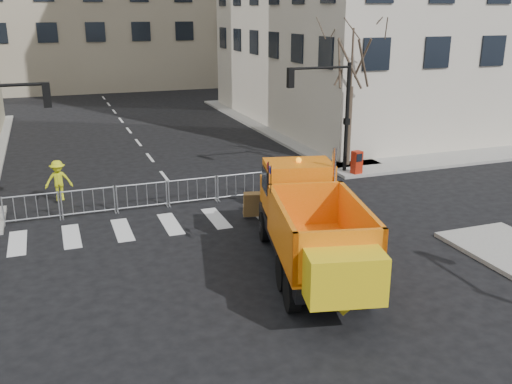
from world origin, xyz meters
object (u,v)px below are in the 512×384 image
object	(u,v)px
newspaper_box	(357,162)
plow_truck	(311,224)
cop_b	(327,199)
cop_a	(284,198)
worker	(58,180)
cop_c	(267,188)

from	to	relation	value
newspaper_box	plow_truck	bearing A→B (deg)	-136.56
cop_b	newspaper_box	size ratio (longest dim) A/B	1.68
plow_truck	cop_a	xyz separation A→B (m)	(0.93, 4.32, -0.65)
cop_b	newspaper_box	distance (m)	6.74
cop_b	worker	size ratio (longest dim) A/B	1.09
cop_c	cop_b	bearing A→B (deg)	57.93
plow_truck	cop_a	distance (m)	4.46
plow_truck	cop_c	bearing A→B (deg)	4.34
plow_truck	worker	distance (m)	11.88
cop_b	worker	bearing A→B (deg)	-13.64
worker	plow_truck	bearing A→B (deg)	-52.37
cop_a	cop_b	bearing A→B (deg)	158.60
plow_truck	cop_b	world-z (taller)	plow_truck
cop_b	cop_c	size ratio (longest dim) A/B	1.06
newspaper_box	cop_b	bearing A→B (deg)	-138.95
cop_b	cop_c	xyz separation A→B (m)	(-1.58, 2.23, -0.05)
plow_truck	cop_c	distance (m)	6.08
plow_truck	newspaper_box	bearing A→B (deg)	-24.22
cop_b	plow_truck	bearing A→B (deg)	74.83
plow_truck	cop_b	distance (m)	4.54
cop_c	newspaper_box	distance (m)	6.57
cop_c	worker	bearing A→B (deg)	-92.35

